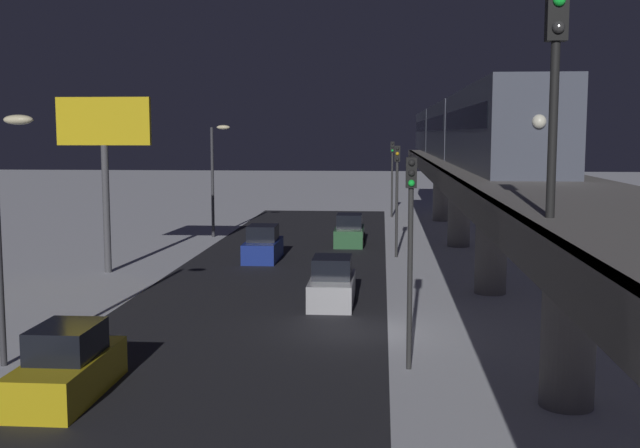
# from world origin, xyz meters

# --- Properties ---
(ground_plane) EXTENTS (240.00, 240.00, 0.00)m
(ground_plane) POSITION_xyz_m (0.00, 0.00, 0.00)
(ground_plane) COLOR white
(avenue_asphalt) EXTENTS (11.00, 87.24, 0.01)m
(avenue_asphalt) POSITION_xyz_m (4.10, 0.00, 0.00)
(avenue_asphalt) COLOR #28282D
(avenue_asphalt) RESTS_ON ground_plane
(elevated_railway) EXTENTS (5.00, 87.24, 5.60)m
(elevated_railway) POSITION_xyz_m (-5.91, -0.00, 4.82)
(elevated_railway) COLOR gray
(elevated_railway) RESTS_ON ground_plane
(subway_train) EXTENTS (2.94, 55.47, 3.40)m
(subway_train) POSITION_xyz_m (-6.00, -25.09, 7.38)
(subway_train) COLOR #4C5160
(subway_train) RESTS_ON elevated_railway
(rail_signal) EXTENTS (0.36, 0.41, 4.00)m
(rail_signal) POSITION_xyz_m (-4.14, 13.31, 8.32)
(rail_signal) COLOR black
(rail_signal) RESTS_ON elevated_railway
(sedan_green) EXTENTS (1.91, 4.23, 1.97)m
(sedan_green) POSITION_xyz_m (0.90, -22.01, 0.78)
(sedan_green) COLOR #2D6038
(sedan_green) RESTS_ON ground_plane
(sedan_silver) EXTENTS (1.80, 4.36, 1.97)m
(sedan_silver) POSITION_xyz_m (0.90, -4.64, 0.80)
(sedan_silver) COLOR #B2B2B7
(sedan_silver) RESTS_ON ground_plane
(sedan_yellow) EXTENTS (1.80, 4.50, 1.97)m
(sedan_yellow) POSITION_xyz_m (7.30, 7.57, 0.80)
(sedan_yellow) COLOR gold
(sedan_yellow) RESTS_ON ground_plane
(sedan_blue) EXTENTS (1.80, 4.17, 1.97)m
(sedan_blue) POSITION_xyz_m (5.50, -15.55, 0.80)
(sedan_blue) COLOR navy
(sedan_blue) RESTS_ON ground_plane
(traffic_light_near) EXTENTS (0.32, 0.44, 6.40)m
(traffic_light_near) POSITION_xyz_m (-2.00, 4.37, 4.20)
(traffic_light_near) COLOR #2D2D2D
(traffic_light_near) RESTS_ON ground_plane
(traffic_light_mid) EXTENTS (0.32, 0.44, 6.40)m
(traffic_light_mid) POSITION_xyz_m (-2.00, -17.12, 4.20)
(traffic_light_mid) COLOR #2D2D2D
(traffic_light_mid) RESTS_ON ground_plane
(traffic_light_far) EXTENTS (0.32, 0.44, 6.40)m
(traffic_light_far) POSITION_xyz_m (-2.00, -38.61, 4.20)
(traffic_light_far) COLOR #2D2D2D
(traffic_light_far) RESTS_ON ground_plane
(commercial_billboard) EXTENTS (4.80, 0.36, 8.90)m
(commercial_billboard) POSITION_xyz_m (12.84, -11.04, 6.83)
(commercial_billboard) COLOR #4C4C51
(commercial_billboard) RESTS_ON ground_plane
(street_lamp_near) EXTENTS (1.35, 0.44, 7.65)m
(street_lamp_near) POSITION_xyz_m (10.17, 5.00, 4.81)
(street_lamp_near) COLOR #38383D
(street_lamp_near) RESTS_ON ground_plane
(street_lamp_far) EXTENTS (1.35, 0.44, 7.65)m
(street_lamp_far) POSITION_xyz_m (10.17, -25.00, 4.81)
(street_lamp_far) COLOR #38383D
(street_lamp_far) RESTS_ON ground_plane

